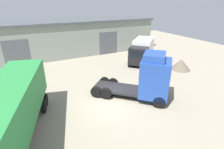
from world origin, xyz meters
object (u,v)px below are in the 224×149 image
container_trailer_green (11,108)px  box_truck_black (142,50)px  tractor_unit_blue (149,78)px  gravel_pile (181,64)px

container_trailer_green → box_truck_black: size_ratio=1.59×
box_truck_black → tractor_unit_blue: bearing=13.8°
container_trailer_green → box_truck_black: bearing=135.3°
tractor_unit_blue → box_truck_black: 10.65m
tractor_unit_blue → container_trailer_green: size_ratio=0.65×
container_trailer_green → gravel_pile: bearing=118.6°
tractor_unit_blue → box_truck_black: bearing=101.8°
container_trailer_green → box_truck_black: 18.81m
box_truck_black → gravel_pile: 5.67m
gravel_pile → container_trailer_green: bearing=-166.4°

